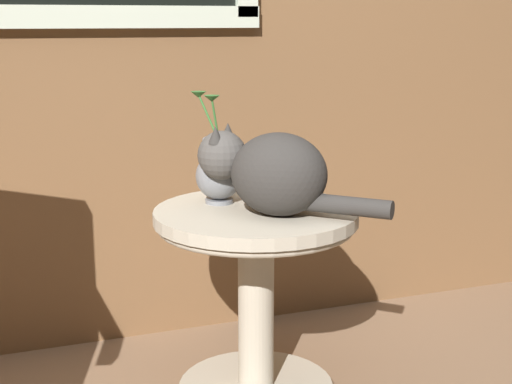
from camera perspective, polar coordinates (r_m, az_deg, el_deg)
The scene contains 3 objects.
wicker_side_table at distance 2.14m, azimuth 0.00°, elevation -5.97°, with size 0.57×0.57×0.56m.
cat at distance 2.01m, azimuth 1.21°, elevation 1.55°, with size 0.43×0.42×0.24m.
pewter_vase_with_ivy at distance 2.14m, azimuth -2.86°, elevation 1.65°, with size 0.14×0.13×0.32m.
Camera 1 is at (-0.41, -1.65, 1.08)m, focal length 52.50 mm.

